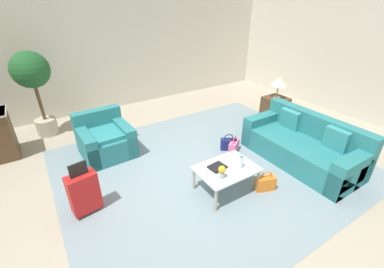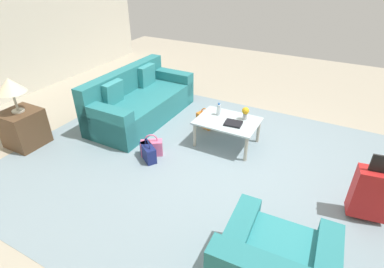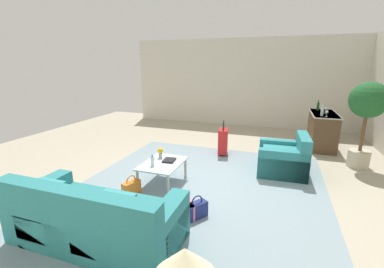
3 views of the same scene
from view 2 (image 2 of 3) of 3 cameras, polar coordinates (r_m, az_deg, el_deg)
name	(u,v)px [view 2 (image 2 of 3)]	position (r m, az deg, el deg)	size (l,w,h in m)	color
ground_plane	(239,167)	(4.36, 8.87, -6.32)	(12.00, 12.00, 0.00)	#A89E89
area_rug	(195,163)	(4.39, 0.58, -5.51)	(5.20, 4.40, 0.01)	gray
couch	(138,102)	(5.59, -10.23, 5.98)	(0.97, 2.14, 0.87)	teal
coffee_table	(228,123)	(4.66, 6.78, 2.01)	(0.94, 0.69, 0.43)	silver
water_bottle	(219,109)	(4.74, 5.12, 4.68)	(0.06, 0.06, 0.20)	silver
coffee_table_book	(233,123)	(4.53, 7.86, 2.02)	(0.25, 0.21, 0.03)	black
flower_vase	(245,112)	(4.64, 10.14, 4.10)	(0.11, 0.11, 0.21)	#B2B7BC
side_table	(24,128)	(5.36, -29.36, 0.97)	(0.53, 0.53, 0.58)	#513823
table_lamp	(10,86)	(5.09, -31.36, 7.82)	(0.42, 0.42, 0.53)	#ADA899
suitcase_red	(372,193)	(3.90, 31.05, -9.59)	(0.43, 0.28, 0.85)	red
handbag_pink	(152,147)	(4.54, -7.68, -2.56)	(0.34, 0.29, 0.36)	pink
handbag_orange	(205,120)	(5.24, 2.50, 2.65)	(0.35, 0.24, 0.36)	orange
handbag_navy	(148,152)	(4.44, -8.35, -3.47)	(0.34, 0.29, 0.36)	navy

